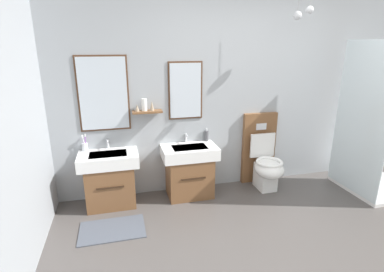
{
  "coord_description": "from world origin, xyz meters",
  "views": [
    {
      "loc": [
        -1.6,
        -1.95,
        1.89
      ],
      "look_at": [
        -0.73,
        1.48,
        0.81
      ],
      "focal_mm": 28.03,
      "sensor_mm": 36.0,
      "label": 1
    }
  ],
  "objects_px": {
    "soap_dispenser": "(206,136)",
    "shower_tray": "(371,161)",
    "vanity_sink_right": "(189,169)",
    "toilet": "(264,160)",
    "vanity_sink_left": "(110,177)",
    "toothbrush_cup": "(85,146)"
  },
  "relations": [
    {
      "from": "vanity_sink_right",
      "to": "toilet",
      "type": "distance_m",
      "value": 1.04
    },
    {
      "from": "toothbrush_cup",
      "to": "shower_tray",
      "type": "distance_m",
      "value": 3.66
    },
    {
      "from": "vanity_sink_left",
      "to": "vanity_sink_right",
      "type": "bearing_deg",
      "value": 0.0
    },
    {
      "from": "shower_tray",
      "to": "vanity_sink_left",
      "type": "bearing_deg",
      "value": 171.8
    },
    {
      "from": "vanity_sink_right",
      "to": "toothbrush_cup",
      "type": "relative_size",
      "value": 3.31
    },
    {
      "from": "toothbrush_cup",
      "to": "shower_tray",
      "type": "xyz_separation_m",
      "value": [
        3.6,
        -0.63,
        -0.3
      ]
    },
    {
      "from": "vanity_sink_left",
      "to": "toilet",
      "type": "distance_m",
      "value": 2.03
    },
    {
      "from": "vanity_sink_left",
      "to": "toothbrush_cup",
      "type": "relative_size",
      "value": 3.31
    },
    {
      "from": "vanity_sink_right",
      "to": "toothbrush_cup",
      "type": "xyz_separation_m",
      "value": [
        -1.25,
        0.15,
        0.37
      ]
    },
    {
      "from": "toilet",
      "to": "soap_dispenser",
      "type": "distance_m",
      "value": 0.87
    },
    {
      "from": "vanity_sink_right",
      "to": "soap_dispenser",
      "type": "bearing_deg",
      "value": 30.25
    },
    {
      "from": "soap_dispenser",
      "to": "shower_tray",
      "type": "xyz_separation_m",
      "value": [
        2.07,
        -0.64,
        -0.32
      ]
    },
    {
      "from": "vanity_sink_right",
      "to": "toilet",
      "type": "bearing_deg",
      "value": -0.56
    },
    {
      "from": "vanity_sink_right",
      "to": "vanity_sink_left",
      "type": "bearing_deg",
      "value": 180.0
    },
    {
      "from": "vanity_sink_left",
      "to": "toilet",
      "type": "relative_size",
      "value": 0.69
    },
    {
      "from": "vanity_sink_right",
      "to": "toilet",
      "type": "xyz_separation_m",
      "value": [
        1.04,
        -0.01,
        0.02
      ]
    },
    {
      "from": "toothbrush_cup",
      "to": "vanity_sink_left",
      "type": "bearing_deg",
      "value": -29.55
    },
    {
      "from": "toothbrush_cup",
      "to": "soap_dispenser",
      "type": "xyz_separation_m",
      "value": [
        1.53,
        0.01,
        0.02
      ]
    },
    {
      "from": "vanity_sink_left",
      "to": "shower_tray",
      "type": "height_order",
      "value": "shower_tray"
    },
    {
      "from": "vanity_sink_right",
      "to": "toilet",
      "type": "relative_size",
      "value": 0.69
    },
    {
      "from": "vanity_sink_right",
      "to": "soap_dispenser",
      "type": "relative_size",
      "value": 3.96
    },
    {
      "from": "vanity_sink_right",
      "to": "shower_tray",
      "type": "xyz_separation_m",
      "value": [
        2.35,
        -0.48,
        0.07
      ]
    }
  ]
}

